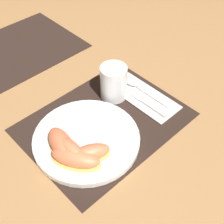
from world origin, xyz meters
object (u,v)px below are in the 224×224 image
object	(u,v)px
plate	(86,139)
spoon	(136,85)
fork	(85,132)
citrus_wedge_2	(76,158)
knife	(138,97)
citrus_wedge_0	(62,145)
juice_glass	(114,84)
citrus_wedge_3	(90,154)
citrus_wedge_1	(69,149)

from	to	relation	value
plate	spoon	size ratio (longest dim) A/B	1.51
spoon	fork	world-z (taller)	fork
plate	citrus_wedge_2	world-z (taller)	citrus_wedge_2
knife	citrus_wedge_2	bearing A→B (deg)	-168.10
fork	citrus_wedge_0	xyz separation A→B (m)	(-0.07, -0.00, 0.02)
knife	spoon	world-z (taller)	spoon
fork	citrus_wedge_0	size ratio (longest dim) A/B	1.57
spoon	citrus_wedge_2	xyz separation A→B (m)	(-0.31, -0.10, 0.03)
juice_glass	citrus_wedge_2	distance (m)	0.26
juice_glass	fork	size ratio (longest dim) A/B	0.54
fork	knife	bearing A→B (deg)	0.64
spoon	citrus_wedge_2	bearing A→B (deg)	-162.46
plate	fork	xyz separation A→B (m)	(0.01, 0.01, 0.01)
citrus_wedge_2	citrus_wedge_3	distance (m)	0.03
spoon	fork	size ratio (longest dim) A/B	0.95
juice_glass	citrus_wedge_2	world-z (taller)	juice_glass
spoon	citrus_wedge_3	world-z (taller)	citrus_wedge_3
fork	citrus_wedge_2	world-z (taller)	citrus_wedge_2
juice_glass	citrus_wedge_1	size ratio (longest dim) A/B	0.96
plate	knife	world-z (taller)	plate
spoon	citrus_wedge_0	world-z (taller)	citrus_wedge_0
citrus_wedge_0	citrus_wedge_2	size ratio (longest dim) A/B	0.90
citrus_wedge_1	citrus_wedge_2	world-z (taller)	citrus_wedge_1
juice_glass	knife	size ratio (longest dim) A/B	0.46
knife	citrus_wedge_3	bearing A→B (deg)	-163.53
spoon	citrus_wedge_2	distance (m)	0.33
citrus_wedge_0	citrus_wedge_3	bearing A→B (deg)	-63.77
fork	citrus_wedge_2	xyz separation A→B (m)	(-0.07, -0.06, 0.01)
plate	fork	bearing A→B (deg)	60.28
fork	plate	bearing A→B (deg)	-119.72
plate	citrus_wedge_1	world-z (taller)	citrus_wedge_1
fork	citrus_wedge_2	size ratio (longest dim) A/B	1.42
plate	juice_glass	bearing A→B (deg)	24.44
juice_glass	citrus_wedge_3	size ratio (longest dim) A/B	0.95
citrus_wedge_2	knife	bearing A→B (deg)	11.90
plate	fork	world-z (taller)	fork
juice_glass	citrus_wedge_1	bearing A→B (deg)	-158.92
knife	plate	bearing A→B (deg)	-175.58
juice_glass	citrus_wedge_0	distance (m)	0.24
knife	citrus_wedge_1	size ratio (longest dim) A/B	2.07
fork	citrus_wedge_3	bearing A→B (deg)	-120.96
juice_glass	spoon	distance (m)	0.09
plate	citrus_wedge_0	bearing A→B (deg)	171.62
spoon	fork	distance (m)	0.24
plate	knife	size ratio (longest dim) A/B	1.24
citrus_wedge_1	knife	bearing A→B (deg)	6.11
plate	citrus_wedge_0	size ratio (longest dim) A/B	2.27
citrus_wedge_0	spoon	bearing A→B (deg)	8.46
juice_glass	plate	bearing A→B (deg)	-155.56
fork	citrus_wedge_0	bearing A→B (deg)	-176.75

